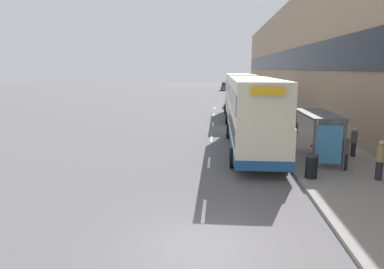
{
  "coord_description": "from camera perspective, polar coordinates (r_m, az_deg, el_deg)",
  "views": [
    {
      "loc": [
        0.45,
        -8.62,
        4.88
      ],
      "look_at": [
        -1.87,
        21.29,
        -0.95
      ],
      "focal_mm": 32.0,
      "sensor_mm": 36.0,
      "label": 1
    }
  ],
  "objects": [
    {
      "name": "lane_mark_0",
      "position": [
        12.2,
        2.0,
        -12.55
      ],
      "size": [
        0.12,
        2.0,
        0.01
      ],
      "color": "silver",
      "rests_on": "ground_plane"
    },
    {
      "name": "lane_mark_3",
      "position": [
        30.26,
        3.52,
        1.71
      ],
      "size": [
        0.12,
        2.0,
        0.01
      ],
      "color": "silver",
      "rests_on": "ground_plane"
    },
    {
      "name": "car_1",
      "position": [
        44.2,
        6.79,
        5.69
      ],
      "size": [
        1.9,
        4.35,
        1.71
      ],
      "color": "silver",
      "rests_on": "ground_plane"
    },
    {
      "name": "terrace_facade",
      "position": [
        48.21,
        16.86,
        12.53
      ],
      "size": [
        3.1,
        93.0,
        13.11
      ],
      "color": "#9E846B",
      "rests_on": "ground_plane"
    },
    {
      "name": "lane_mark_2",
      "position": [
        24.13,
        3.27,
        -0.67
      ],
      "size": [
        0.12,
        2.0,
        0.01
      ],
      "color": "silver",
      "rests_on": "ground_plane"
    },
    {
      "name": "pedestrian_4",
      "position": [
        16.68,
        28.84,
        -3.73
      ],
      "size": [
        0.35,
        0.35,
        1.74
      ],
      "color": "#23232D",
      "rests_on": "ground_plane"
    },
    {
      "name": "double_decker_bus_ahead",
      "position": [
        34.0,
        7.95,
        6.52
      ],
      "size": [
        2.85,
        10.99,
        4.3
      ],
      "color": "beige",
      "rests_on": "ground_plane"
    },
    {
      "name": "pedestrian_1",
      "position": [
        17.62,
        24.2,
        -2.71
      ],
      "size": [
        0.33,
        0.33,
        1.68
      ],
      "color": "#23232D",
      "rests_on": "ground_plane"
    },
    {
      "name": "pavement",
      "position": [
        47.75,
        11.73,
        4.99
      ],
      "size": [
        5.0,
        93.0,
        0.14
      ],
      "color": "gray",
      "rests_on": "ground_plane"
    },
    {
      "name": "lane_mark_5",
      "position": [
        42.61,
        3.8,
        4.41
      ],
      "size": [
        0.12,
        2.0,
        0.01
      ],
      "color": "silver",
      "rests_on": "ground_plane"
    },
    {
      "name": "double_decker_bus_near",
      "position": [
        20.3,
        10.14,
        3.49
      ],
      "size": [
        2.85,
        11.34,
        4.3
      ],
      "color": "beige",
      "rests_on": "ground_plane"
    },
    {
      "name": "car_0",
      "position": [
        77.17,
        5.57,
        7.99
      ],
      "size": [
        1.99,
        4.06,
        1.81
      ],
      "color": "#4C5156",
      "rests_on": "ground_plane"
    },
    {
      "name": "lane_mark_4",
      "position": [
        36.43,
        3.69,
        3.29
      ],
      "size": [
        0.12,
        2.0,
        0.01
      ],
      "color": "silver",
      "rests_on": "ground_plane"
    },
    {
      "name": "bus_shelter",
      "position": [
        18.59,
        21.01,
        0.97
      ],
      "size": [
        1.6,
        4.2,
        2.48
      ],
      "color": "#4C4C51",
      "rests_on": "ground_plane"
    },
    {
      "name": "pedestrian_3",
      "position": [
        20.8,
        16.67,
        0.03
      ],
      "size": [
        0.37,
        0.37,
        1.85
      ],
      "color": "#23232D",
      "rests_on": "ground_plane"
    },
    {
      "name": "litter_bin",
      "position": [
        15.89,
        19.29,
        -5.0
      ],
      "size": [
        0.55,
        0.55,
        1.05
      ],
      "color": "black",
      "rests_on": "ground_plane"
    },
    {
      "name": "pedestrian_2",
      "position": [
        20.51,
        25.37,
        -1.1
      ],
      "size": [
        0.32,
        0.32,
        1.6
      ],
      "color": "#23232D",
      "rests_on": "ground_plane"
    },
    {
      "name": "pedestrian_at_shelter",
      "position": [
        22.57,
        20.89,
        0.42
      ],
      "size": [
        0.34,
        0.34,
        1.72
      ],
      "color": "#23232D",
      "rests_on": "ground_plane"
    },
    {
      "name": "ground_plane",
      "position": [
        9.92,
        1.34,
        -18.47
      ],
      "size": [
        220.0,
        220.0,
        0.0
      ],
      "primitive_type": "plane",
      "color": "#5B595B"
    },
    {
      "name": "lane_mark_1",
      "position": [
        18.08,
        2.85,
        -4.65
      ],
      "size": [
        0.12,
        2.0,
        0.01
      ],
      "color": "silver",
      "rests_on": "ground_plane"
    }
  ]
}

